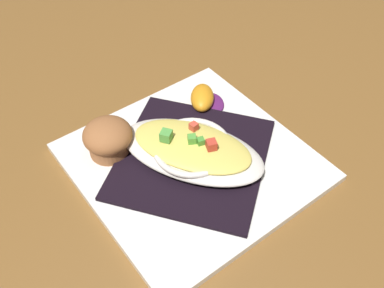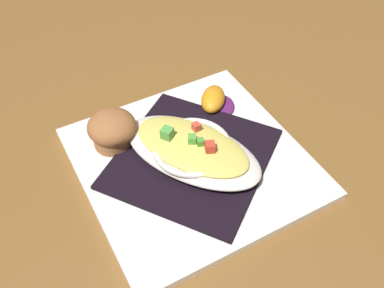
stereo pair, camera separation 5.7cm
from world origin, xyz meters
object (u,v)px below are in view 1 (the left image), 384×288
Objects in this scene: gratin_dish at (192,149)px; muffin at (108,138)px; orange_garnish at (204,99)px; square_plate at (192,162)px.

gratin_dish is 0.11m from muffin.
muffin is 0.89× the size of orange_garnish.
orange_garnish is at bearing 124.44° from gratin_dish.
gratin_dish is at bearing -161.90° from square_plate.
muffin is (-0.09, -0.07, 0.00)m from gratin_dish.
gratin_dish is (-0.00, -0.00, 0.03)m from square_plate.
square_plate is 0.12m from muffin.
orange_garnish is (-0.06, 0.09, -0.01)m from gratin_dish.
gratin_dish is 2.97× the size of orange_garnish.
muffin is at bearing -144.27° from square_plate.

